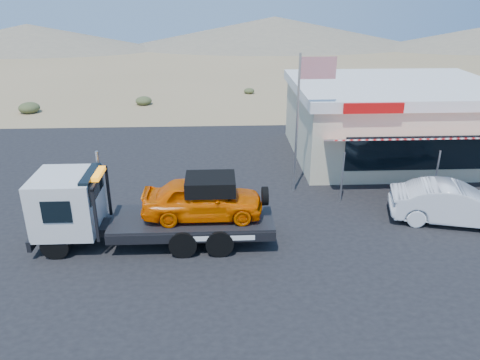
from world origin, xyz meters
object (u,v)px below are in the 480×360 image
at_px(tow_truck, 148,205).
at_px(flagpole, 303,108).
at_px(white_sedan, 454,204).
at_px(jerky_store, 392,119).

distance_m(tow_truck, flagpole, 7.73).
height_order(tow_truck, white_sedan, tow_truck).
distance_m(white_sedan, flagpole, 6.98).
bearing_deg(flagpole, tow_truck, -144.92).
bearing_deg(jerky_store, flagpole, -141.21).
bearing_deg(tow_truck, white_sedan, 4.82).
height_order(tow_truck, jerky_store, jerky_store).
xyz_separation_m(tow_truck, flagpole, (6.04, 4.24, 2.30)).
xyz_separation_m(tow_truck, white_sedan, (11.43, 0.96, -0.67)).
xyz_separation_m(white_sedan, flagpole, (-5.39, 3.27, 2.97)).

